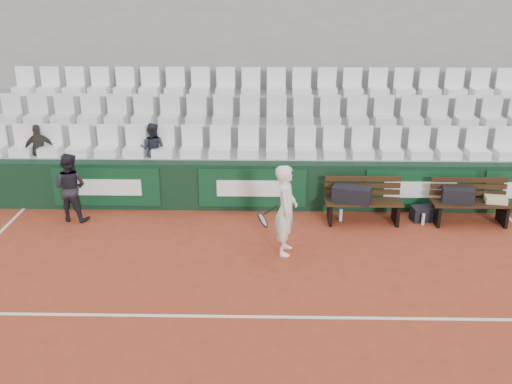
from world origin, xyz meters
name	(u,v)px	position (x,y,z in m)	size (l,w,h in m)	color
ground	(259,317)	(0.00, 0.00, 0.00)	(80.00, 80.00, 0.00)	#A23D24
court_baseline	(259,317)	(0.00, 0.00, 0.00)	(18.00, 0.06, 0.01)	white
back_barrier	(265,186)	(0.07, 3.99, 0.50)	(18.00, 0.34, 1.00)	black
grandstand_tier_front	(262,176)	(0.00, 4.62, 0.50)	(18.00, 0.95, 1.00)	#979794
grandstand_tier_mid	(263,152)	(0.00, 5.58, 0.72)	(18.00, 0.95, 1.45)	gray
grandstand_tier_back	(263,132)	(0.00, 6.53, 0.95)	(18.00, 0.95, 1.90)	gray
grandstand_rear_wall	(264,76)	(0.00, 7.15, 2.20)	(18.00, 0.30, 4.40)	gray
seat_row_front	(263,142)	(0.00, 4.45, 1.31)	(11.90, 0.44, 0.63)	white
seat_row_mid	(263,110)	(0.00, 5.40, 1.77)	(11.90, 0.44, 0.63)	silver
seat_row_back	(264,82)	(0.00, 6.35, 2.21)	(11.90, 0.44, 0.63)	white
bench_left	(363,212)	(2.00, 3.34, 0.23)	(1.50, 0.56, 0.45)	#362010
bench_right	(469,213)	(4.08, 3.32, 0.23)	(1.50, 0.56, 0.45)	black
sports_bag_left	(352,194)	(1.75, 3.30, 0.61)	(0.73, 0.31, 0.31)	black
sports_bag_right	(458,195)	(3.82, 3.36, 0.59)	(0.59, 0.28, 0.28)	black
towel	(496,200)	(4.56, 3.34, 0.51)	(0.40, 0.29, 0.11)	#D1C787
sports_bag_ground	(423,213)	(3.23, 3.47, 0.14)	(0.47, 0.29, 0.29)	black
water_bottle_near	(341,215)	(1.57, 3.40, 0.13)	(0.07, 0.07, 0.25)	silver
water_bottle_far	(423,219)	(3.17, 3.24, 0.12)	(0.06, 0.06, 0.23)	silver
tennis_player	(286,210)	(0.43, 2.04, 0.81)	(0.72, 0.63, 1.63)	white
ball_kid	(70,187)	(-3.77, 3.36, 0.69)	(0.67, 0.52, 1.38)	black
spectator_b	(37,129)	(-4.76, 4.50, 1.55)	(0.64, 0.27, 1.10)	#2F2B25
spectator_c	(151,129)	(-2.33, 4.50, 1.57)	(0.56, 0.43, 1.15)	#1D232C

